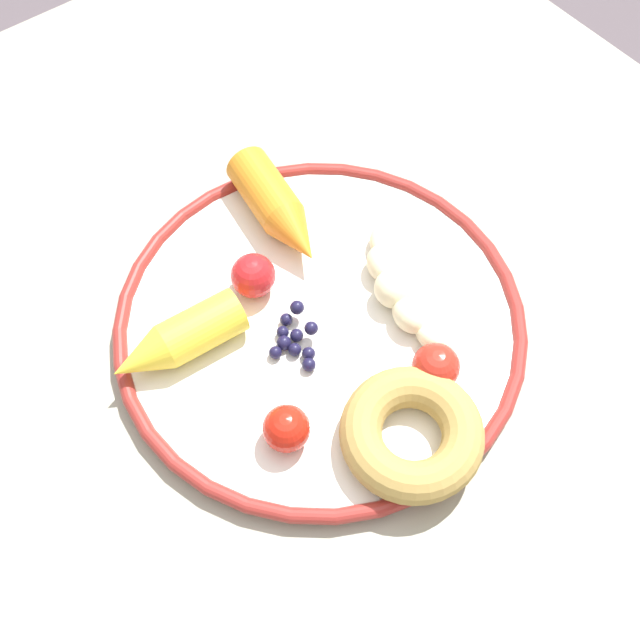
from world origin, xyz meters
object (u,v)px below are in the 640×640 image
Objects in this scene: donut at (412,434)px; plate at (320,322)px; carrot_yellow at (177,341)px; tomato_far at (286,428)px; dining_table at (274,401)px; tomato_near at (253,276)px; tomato_mid at (436,367)px; carrot_orange at (278,209)px; blueberry_pile at (295,338)px; banana at (398,289)px.

plate is at bearing 84.74° from donut.
carrot_yellow reaches higher than tomato_far.
donut is (0.04, -0.13, 0.12)m from dining_table.
carrot_yellow is at bearing -170.35° from tomato_near.
carrot_yellow is 2.98× the size of tomato_near.
donut is 2.86× the size of tomato_mid.
carrot_orange reaches higher than plate.
blueberry_pile is 1.54× the size of tomato_far.
blueberry_pile is at bearing 169.69° from banana.
tomato_mid is 1.05× the size of tomato_far.
banana is 1.10× the size of carrot_orange.
tomato_far reaches higher than banana.
carrot_yellow is 1.04× the size of donut.
tomato_near is at bearing 112.71° from plate.
carrot_yellow reaches higher than blueberry_pile.
banana is at bearing -41.94° from tomato_near.
dining_table is at bearing 130.14° from tomato_mid.
carrot_orange is at bearing 55.75° from tomato_far.
banana is 0.13m from carrot_orange.
tomato_far reaches higher than donut.
banana reaches higher than blueberry_pile.
plate is 0.11m from carrot_orange.
banana is at bearing 53.91° from donut.
carrot_orange reaches higher than banana.
tomato_mid reaches higher than banana.
dining_table is at bearing -32.88° from carrot_yellow.
donut is (-0.04, -0.23, -0.00)m from carrot_orange.
tomato_near is (-0.09, 0.08, 0.01)m from banana.
tomato_mid is 0.12m from tomato_far.
blueberry_pile is at bearing 49.48° from tomato_far.
banana is 3.67× the size of tomato_mid.
tomato_mid reaches higher than plate.
carrot_orange is at bearing 37.28° from tomato_near.
tomato_near is 0.17m from tomato_mid.
tomato_mid is at bearing -53.70° from blueberry_pile.
tomato_mid is at bearing -88.19° from carrot_orange.
donut is (0.09, -0.17, -0.00)m from carrot_yellow.
tomato_mid is (0.14, -0.14, 0.00)m from carrot_yellow.
tomato_near is 1.05× the size of tomato_far.
tomato_far is (-0.05, -0.06, 0.01)m from blueberry_pile.
plate is 6.17× the size of blueberry_pile.
tomato_near is at bearing 138.06° from banana.
carrot_orange is 0.07m from tomato_near.
carrot_yellow is (-0.14, -0.06, -0.00)m from carrot_orange.
tomato_far is at bearing -130.52° from blueberry_pile.
dining_table is at bearing -130.38° from carrot_orange.
banana is 3.86× the size of tomato_far.
dining_table is 0.18m from donut.
carrot_orange reaches higher than dining_table.
donut reaches higher than banana.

